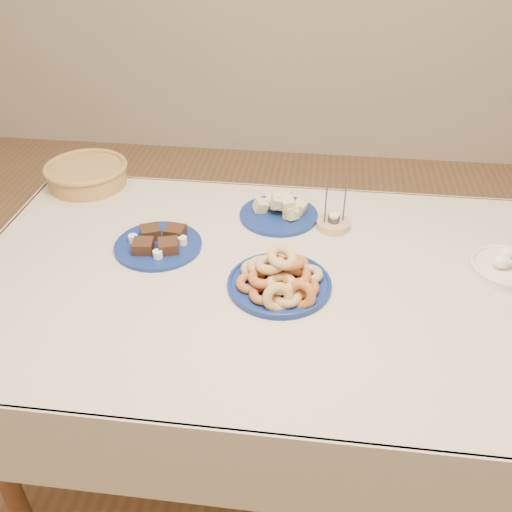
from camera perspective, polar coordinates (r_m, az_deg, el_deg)
name	(u,v)px	position (r m, az deg, el deg)	size (l,w,h in m)	color
ground	(258,440)	(2.18, 0.18, -17.94)	(5.00, 5.00, 0.00)	brown
dining_table	(258,303)	(1.71, 0.21, -4.73)	(1.71, 1.11, 0.75)	brown
donut_platter	(280,279)	(1.57, 2.43, -2.28)	(0.34, 0.34, 0.13)	navy
melon_plate	(280,210)	(1.91, 2.43, 4.63)	(0.34, 0.34, 0.09)	navy
brownie_plate	(159,243)	(1.78, -9.71, 1.26)	(0.33, 0.33, 0.05)	navy
wicker_basket	(87,174)	(2.19, -16.58, 7.91)	(0.39, 0.39, 0.08)	olive
candle_holder	(333,223)	(1.86, 7.75, 3.25)	(0.14, 0.14, 0.18)	tan
egg_bowl	(507,267)	(1.79, 23.82, -0.97)	(0.24, 0.24, 0.07)	white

